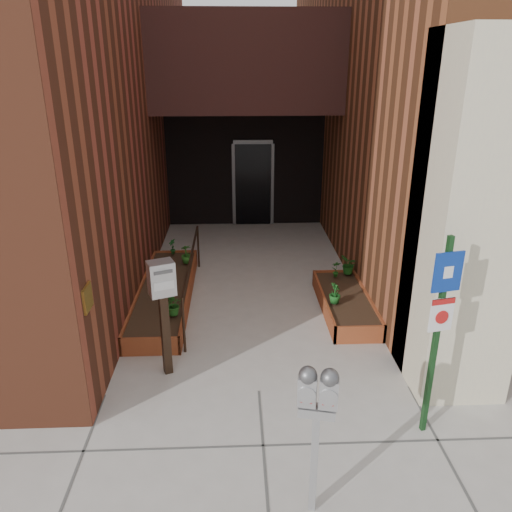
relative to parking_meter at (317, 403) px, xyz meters
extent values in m
plane|color=#9E9991|center=(-0.42, 1.85, -1.23)|extent=(80.00, 80.00, 0.00)
cube|color=brown|center=(5.58, 9.00, 3.77)|extent=(8.00, 13.70, 10.00)
cube|color=beige|center=(2.13, 2.05, 0.97)|extent=(1.10, 1.20, 4.40)
cube|color=black|center=(-0.42, 7.85, 2.77)|extent=(4.20, 2.00, 2.00)
cube|color=black|center=(-0.42, 9.25, 0.27)|extent=(4.00, 0.30, 3.00)
cube|color=black|center=(-0.22, 9.07, -0.18)|extent=(0.90, 0.06, 2.10)
cube|color=#B79338|center=(-2.41, 1.65, 0.27)|extent=(0.04, 0.30, 0.30)
cube|color=maroon|center=(-1.97, 2.77, -1.08)|extent=(0.90, 0.04, 0.30)
cube|color=maroon|center=(-1.97, 6.33, -1.08)|extent=(0.90, 0.04, 0.30)
cube|color=maroon|center=(-2.40, 4.55, -1.08)|extent=(0.04, 3.60, 0.30)
cube|color=maroon|center=(-1.54, 4.55, -1.08)|extent=(0.04, 3.60, 0.30)
cube|color=black|center=(-1.97, 4.55, -1.10)|extent=(0.82, 3.52, 0.26)
cube|color=maroon|center=(1.18, 2.97, -1.08)|extent=(0.80, 0.04, 0.30)
cube|color=maroon|center=(1.18, 5.13, -1.08)|extent=(0.80, 0.04, 0.30)
cube|color=maroon|center=(0.80, 4.05, -1.08)|extent=(0.04, 2.20, 0.30)
cube|color=maroon|center=(1.56, 4.05, -1.08)|extent=(0.04, 2.20, 0.30)
cube|color=black|center=(1.18, 4.05, -1.10)|extent=(0.72, 2.12, 0.26)
cylinder|color=black|center=(-1.47, 2.85, -0.78)|extent=(0.04, 0.04, 0.90)
cylinder|color=black|center=(-1.47, 6.15, -0.78)|extent=(0.04, 0.04, 0.90)
cylinder|color=black|center=(-1.47, 4.50, -0.35)|extent=(0.04, 3.30, 0.04)
cube|color=#9D9D9F|center=(0.00, 0.00, -0.68)|extent=(0.08, 0.08, 1.10)
cube|color=#9D9D9F|center=(0.00, 0.00, -0.09)|extent=(0.35, 0.20, 0.09)
cube|color=#9D9D9F|center=(-0.09, 0.02, 0.11)|extent=(0.19, 0.15, 0.29)
sphere|color=#59595B|center=(-0.09, 0.02, 0.28)|extent=(0.16, 0.16, 0.16)
cube|color=white|center=(-0.10, -0.03, 0.14)|extent=(0.10, 0.03, 0.06)
cube|color=#B21414|center=(-0.10, -0.03, 0.05)|extent=(0.10, 0.03, 0.03)
cube|color=#9D9D9F|center=(0.09, -0.02, 0.11)|extent=(0.19, 0.15, 0.29)
sphere|color=#59595B|center=(0.09, -0.02, 0.28)|extent=(0.16, 0.16, 0.16)
cube|color=white|center=(0.08, -0.08, 0.14)|extent=(0.10, 0.03, 0.06)
cube|color=#B21414|center=(0.08, -0.08, 0.05)|extent=(0.10, 0.03, 0.03)
cube|color=#153A18|center=(1.46, 1.05, -0.03)|extent=(0.07, 0.07, 2.41)
cube|color=navy|center=(1.47, 1.01, 0.79)|extent=(0.33, 0.09, 0.44)
cube|color=white|center=(1.47, 1.01, 0.79)|extent=(0.11, 0.04, 0.13)
cube|color=white|center=(1.47, 1.01, 0.30)|extent=(0.27, 0.08, 0.38)
cube|color=#B21414|center=(1.47, 1.01, 0.46)|extent=(0.27, 0.07, 0.07)
cylinder|color=#B21414|center=(1.47, 1.00, 0.28)|extent=(0.15, 0.05, 0.15)
cube|color=black|center=(-1.66, 2.35, -0.63)|extent=(0.14, 0.14, 1.21)
cube|color=silver|center=(-1.66, 2.35, 0.19)|extent=(0.40, 0.35, 0.46)
cube|color=#59595B|center=(-1.62, 2.23, 0.32)|extent=(0.23, 0.10, 0.04)
cube|color=white|center=(-1.62, 2.23, 0.14)|extent=(0.25, 0.11, 0.11)
imported|color=#1D5518|center=(-1.68, 3.48, -0.76)|extent=(0.34, 0.34, 0.34)
imported|color=#20601B|center=(-1.81, 4.05, -0.77)|extent=(0.23, 0.23, 0.33)
imported|color=#24601B|center=(-1.67, 5.65, -0.75)|extent=(0.28, 0.28, 0.38)
imported|color=#1A5B1F|center=(-2.01, 6.15, -0.77)|extent=(0.23, 0.23, 0.32)
imported|color=#17501A|center=(0.93, 3.77, -0.76)|extent=(0.25, 0.25, 0.35)
imported|color=#1C601B|center=(1.15, 4.83, -0.78)|extent=(0.17, 0.17, 0.31)
imported|color=#1B5B1A|center=(1.41, 4.95, -0.75)|extent=(0.37, 0.37, 0.36)
camera|label=1|loc=(-0.70, -3.58, 2.81)|focal=35.00mm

